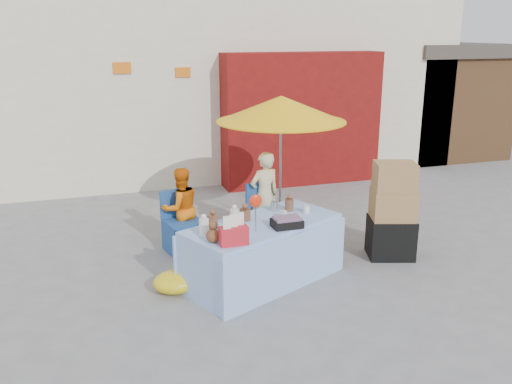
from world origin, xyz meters
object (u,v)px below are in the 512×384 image
object	(u,v)px
market_table	(262,251)
vendor_beige	(265,195)
box_stack	(392,214)
vendor_orange	(181,208)
chair_right	(267,224)
umbrella	(281,109)
chair_left	(183,233)

from	to	relation	value
market_table	vendor_beige	bearing A→B (deg)	45.68
box_stack	vendor_beige	bearing A→B (deg)	139.28
market_table	vendor_orange	size ratio (longest dim) A/B	1.88
market_table	chair_right	bearing A→B (deg)	43.90
chair_right	vendor_beige	bearing A→B (deg)	75.26
vendor_beige	umbrella	xyz separation A→B (m)	(0.30, 0.15, 1.23)
chair_right	box_stack	bearing A→B (deg)	-50.56
umbrella	box_stack	bearing A→B (deg)	-50.85
market_table	vendor_orange	world-z (taller)	market_table
market_table	box_stack	size ratio (longest dim) A/B	1.65
vendor_beige	box_stack	world-z (taller)	box_stack
chair_left	box_stack	xyz separation A→B (m)	(2.66, -1.08, 0.36)
chair_right	box_stack	distance (m)	1.81
chair_left	umbrella	xyz separation A→B (m)	(1.55, 0.28, 1.64)
vendor_beige	vendor_orange	bearing A→B (deg)	-13.21
box_stack	market_table	bearing A→B (deg)	-174.36
chair_left	chair_right	distance (m)	1.25
market_table	vendor_beige	distance (m)	1.51
vendor_beige	box_stack	size ratio (longest dim) A/B	0.99
box_stack	vendor_orange	bearing A→B (deg)	155.47
vendor_beige	chair_left	bearing A→B (deg)	-7.08
vendor_orange	market_table	bearing A→B (deg)	104.71
chair_left	vendor_beige	size ratio (longest dim) A/B	0.65
chair_left	vendor_orange	xyz separation A→B (m)	(0.00, 0.13, 0.33)
market_table	vendor_orange	bearing A→B (deg)	93.44
umbrella	box_stack	size ratio (longest dim) A/B	1.57
vendor_orange	box_stack	xyz separation A→B (m)	(2.66, -1.21, 0.03)
market_table	chair_left	world-z (taller)	market_table
market_table	umbrella	bearing A→B (deg)	38.08
umbrella	box_stack	world-z (taller)	umbrella
market_table	vendor_orange	xyz separation A→B (m)	(-0.74, 1.40, 0.19)
chair_left	vendor_orange	size ratio (longest dim) A/B	0.73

